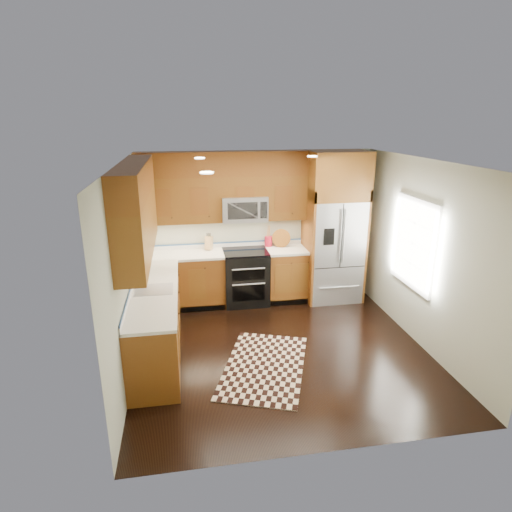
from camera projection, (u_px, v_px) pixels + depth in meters
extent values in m
plane|color=black|center=(281.00, 348.00, 6.06)|extent=(4.00, 4.00, 0.00)
cube|color=#AFB5A3|center=(257.00, 226.00, 7.53)|extent=(4.00, 0.02, 2.60)
cube|color=#AFB5A3|center=(126.00, 271.00, 5.34)|extent=(0.02, 4.00, 2.60)
cube|color=#AFB5A3|center=(422.00, 254.00, 5.98)|extent=(0.02, 4.00, 2.60)
cube|color=white|center=(414.00, 243.00, 6.13)|extent=(0.04, 1.10, 1.30)
cube|color=white|center=(413.00, 243.00, 6.13)|extent=(0.02, 0.95, 1.15)
cube|color=brown|center=(184.00, 281.00, 7.30)|extent=(1.37, 0.60, 0.90)
cube|color=brown|center=(287.00, 275.00, 7.59)|extent=(0.72, 0.60, 0.90)
cube|color=brown|center=(157.00, 323.00, 5.84)|extent=(0.60, 2.40, 0.90)
cube|color=white|center=(226.00, 253.00, 7.28)|extent=(2.85, 0.62, 0.04)
cube|color=white|center=(154.00, 291.00, 5.69)|extent=(0.62, 2.40, 0.04)
cube|color=brown|center=(224.00, 199.00, 7.12)|extent=(2.85, 0.33, 0.75)
cube|color=brown|center=(138.00, 225.00, 5.39)|extent=(0.33, 2.40, 0.75)
cube|color=brown|center=(224.00, 164.00, 6.94)|extent=(2.85, 0.33, 0.40)
cube|color=brown|center=(134.00, 180.00, 5.21)|extent=(0.33, 2.40, 0.40)
cube|color=black|center=(246.00, 278.00, 7.44)|extent=(0.76, 0.64, 0.92)
cube|color=black|center=(246.00, 252.00, 7.30)|extent=(0.76, 0.60, 0.02)
cube|color=black|center=(248.00, 275.00, 7.10)|extent=(0.55, 0.01, 0.18)
cube|color=black|center=(249.00, 293.00, 7.20)|extent=(0.55, 0.01, 0.28)
cylinder|color=#B2B2B7|center=(249.00, 269.00, 7.04)|extent=(0.55, 0.02, 0.02)
cylinder|color=#B2B2B7|center=(249.00, 284.00, 7.12)|extent=(0.55, 0.02, 0.02)
cube|color=#B2B2B7|center=(244.00, 208.00, 7.19)|extent=(0.76, 0.40, 0.42)
cube|color=black|center=(243.00, 211.00, 7.00)|extent=(0.50, 0.01, 0.28)
cube|color=#B2B2B7|center=(333.00, 250.00, 7.52)|extent=(0.90, 0.74, 1.80)
cube|color=black|center=(342.00, 236.00, 7.06)|extent=(0.01, 0.01, 1.08)
cube|color=black|center=(329.00, 237.00, 7.02)|extent=(0.18, 0.01, 0.28)
cube|color=brown|center=(307.00, 246.00, 7.41)|extent=(0.04, 0.74, 2.00)
cube|color=brown|center=(359.00, 243.00, 7.56)|extent=(0.04, 0.74, 2.00)
cube|color=brown|center=(337.00, 175.00, 7.11)|extent=(0.98, 0.74, 0.80)
cube|color=#B2B2B7|center=(154.00, 289.00, 5.68)|extent=(0.50, 0.42, 0.02)
cylinder|color=#B2B2B7|center=(139.00, 275.00, 5.82)|extent=(0.02, 0.02, 0.28)
torus|color=#B2B2B7|center=(138.00, 267.00, 5.70)|extent=(0.18, 0.02, 0.18)
cube|color=black|center=(265.00, 366.00, 5.62)|extent=(1.50, 1.90, 0.01)
cube|color=tan|center=(209.00, 243.00, 7.38)|extent=(0.15, 0.17, 0.23)
cylinder|color=#B3162E|center=(268.00, 241.00, 7.57)|extent=(0.17, 0.17, 0.18)
cylinder|color=brown|center=(281.00, 246.00, 7.55)|extent=(0.40, 0.40, 0.02)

